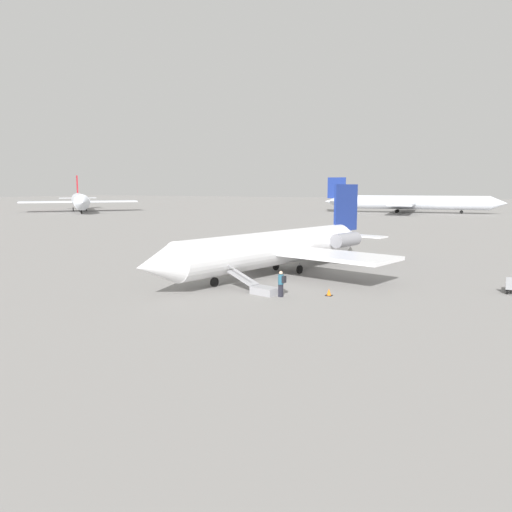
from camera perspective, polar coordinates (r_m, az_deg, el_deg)
name	(u,v)px	position (r m, az deg, el deg)	size (l,w,h in m)	color
ground_plane	(272,275)	(41.17, 1.89, -2.18)	(600.00, 600.00, 0.00)	gray
airplane_main	(280,247)	(41.56, 2.73, 1.03)	(26.85, 20.40, 7.46)	white
airplane_far_right	(80,201)	(155.79, -19.51, 6.00)	(34.68, 35.73, 10.80)	silver
airplane_far_center	(409,202)	(145.67, 17.06, 5.89)	(37.28, 48.66, 9.92)	silver
boarding_stairs	(260,288)	(34.01, 0.47, -3.67)	(2.09, 4.14, 1.81)	#99999E
passenger	(281,282)	(32.85, 2.90, -2.99)	(0.42, 0.56, 1.74)	#23232D
traffic_cone_near_stairs	(329,292)	(33.72, 8.33, -4.14)	(0.44, 0.44, 0.48)	black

